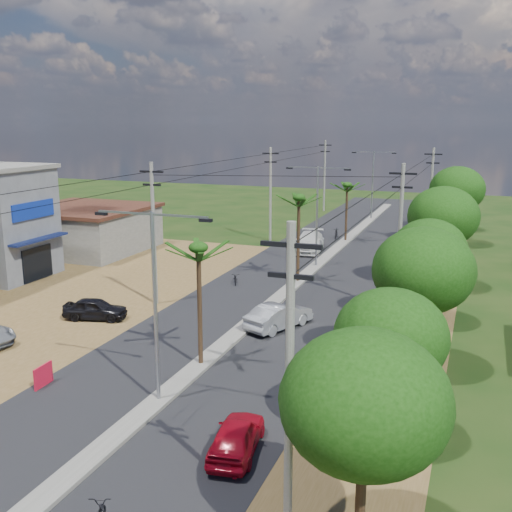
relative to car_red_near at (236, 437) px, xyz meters
The scene contains 33 objects.
ground 5.18m from the car_red_near, 151.28° to the left, with size 160.00×160.00×0.00m, color black.
road 18.05m from the car_red_near, 104.47° to the left, with size 12.00×110.00×0.04m, color black.
median 20.97m from the car_red_near, 102.42° to the left, with size 1.00×90.00×0.18m, color #605E56.
dirt_lot_west 22.15m from the car_red_near, 151.78° to the left, with size 18.00×46.00×0.04m, color brown.
dirt_shoulder_east 17.93m from the car_red_near, 77.12° to the left, with size 5.00×90.00×0.03m, color brown.
low_shed 36.78m from the car_red_near, 133.94° to the left, with size 10.40×10.40×3.95m.
tree_east_a 7.23m from the car_red_near, 35.27° to the right, with size 4.40×4.40×6.37m.
tree_east_b 6.42m from the car_red_near, 27.25° to the left, with size 4.00×4.00×5.83m.
tree_east_c 11.60m from the car_red_near, 61.26° to the left, with size 4.60×4.60×6.83m.
tree_east_d 17.58m from the car_red_near, 73.45° to the left, with size 4.20×4.20×6.13m.
tree_east_e 25.39m from the car_red_near, 78.24° to the left, with size 4.80×4.80×7.14m.
tree_east_f 32.97m from the car_red_near, 81.77° to the left, with size 3.80×3.80×5.52m.
tree_east_g 41.07m from the car_red_near, 82.55° to the left, with size 5.00×5.00×7.38m.
tree_east_h 48.89m from the car_red_near, 84.12° to the left, with size 4.40×4.40×6.52m.
palm_median_near 9.28m from the car_red_near, 124.86° to the left, with size 2.00×2.00×6.15m.
palm_median_mid 23.51m from the car_red_near, 101.34° to the left, with size 2.00×2.00×6.55m.
palm_median_far 39.01m from the car_red_near, 96.68° to the left, with size 2.00×2.00×5.85m.
streetlight_near 6.61m from the car_red_near, 151.28° to the left, with size 5.10×0.18×8.00m.
streetlight_mid 28.14m from the car_red_near, 99.32° to the left, with size 5.10×0.18×8.00m.
streetlight_far 52.83m from the car_red_near, 94.91° to the left, with size 5.10×0.18×8.00m.
utility_pole_w_b 18.94m from the car_red_near, 128.49° to the left, with size 1.60×0.24×9.00m.
utility_pole_w_c 38.46m from the car_red_near, 107.51° to the left, with size 1.60×0.24×9.00m.
utility_pole_w_d 58.75m from the car_red_near, 101.32° to the left, with size 1.60×0.24×9.00m.
utility_pole_e_a 6.20m from the car_red_near, 49.71° to the right, with size 1.60×0.24×9.00m.
utility_pole_e_b 19.16m from the car_red_near, 80.79° to the left, with size 1.60×0.24×9.00m.
utility_pole_e_c 40.79m from the car_red_near, 85.77° to the left, with size 1.60×0.24×9.00m.
car_red_near is the anchor object (origin of this frame).
car_silver_mid 13.09m from the car_red_near, 101.98° to the left, with size 1.52×4.35×1.43m, color gray.
car_white_far 33.73m from the car_red_near, 101.33° to the left, with size 2.30×5.66×1.64m, color beige.
car_parked_dark 16.96m from the car_red_near, 141.66° to the left, with size 1.49×3.69×1.26m, color black.
moto_rider_west_a 22.27m from the car_red_near, 112.61° to the left, with size 0.55×1.57×0.82m, color black.
moto_rider_west_b 40.11m from the car_red_near, 98.18° to the left, with size 0.48×1.70×1.02m, color black.
roadside_sign 10.21m from the car_red_near, 168.48° to the left, with size 0.13×1.21×1.01m.
Camera 1 is at (11.82, -19.98, 11.43)m, focal length 42.00 mm.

